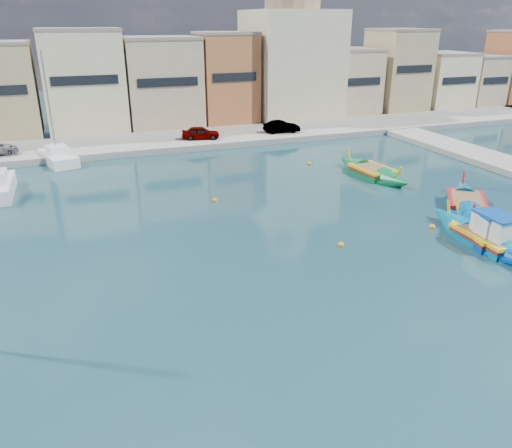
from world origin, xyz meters
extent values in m
plane|color=#153640|center=(0.00, 0.00, 0.00)|extent=(160.00, 160.00, 0.00)
cube|color=gray|center=(0.00, 32.00, 0.30)|extent=(80.00, 8.00, 0.60)
cube|color=beige|center=(-13.86, 39.12, 5.55)|extent=(7.88, 6.24, 9.89)
cube|color=gray|center=(-13.86, 39.12, 10.64)|extent=(8.04, 6.37, 0.30)
cube|color=black|center=(-13.86, 35.95, 6.04)|extent=(6.30, 0.10, 0.90)
cube|color=tan|center=(-5.74, 39.72, 5.09)|extent=(7.88, 7.44, 8.99)
cube|color=gray|center=(-5.74, 39.72, 9.74)|extent=(8.04, 7.59, 0.30)
cube|color=black|center=(-5.74, 35.95, 5.54)|extent=(6.30, 0.10, 0.90)
cube|color=#BC6B3B|center=(1.54, 39.07, 5.31)|extent=(6.17, 6.13, 9.43)
cube|color=gray|center=(1.54, 39.07, 10.18)|extent=(6.29, 6.26, 0.30)
cube|color=black|center=(1.54, 35.95, 5.78)|extent=(4.93, 0.10, 0.90)
cube|color=tan|center=(9.05, 39.85, 3.63)|extent=(7.31, 7.69, 6.05)
cube|color=gray|center=(9.05, 39.85, 6.80)|extent=(7.46, 7.85, 0.30)
cube|color=black|center=(9.05, 35.95, 3.93)|extent=(5.85, 0.10, 0.90)
cube|color=tan|center=(17.02, 39.65, 4.31)|extent=(7.54, 7.30, 7.41)
cube|color=gray|center=(17.02, 39.65, 8.16)|extent=(7.69, 7.45, 0.30)
cube|color=black|center=(17.02, 35.95, 4.68)|extent=(6.03, 0.10, 0.90)
cube|color=tan|center=(24.93, 39.49, 5.42)|extent=(6.36, 6.97, 9.63)
cube|color=gray|center=(24.93, 39.49, 10.38)|extent=(6.48, 7.11, 0.30)
cube|color=black|center=(24.93, 35.95, 5.90)|extent=(5.09, 0.10, 0.90)
cube|color=beige|center=(32.15, 39.35, 3.93)|extent=(6.63, 6.70, 6.65)
cube|color=gray|center=(32.15, 39.35, 7.40)|extent=(6.76, 6.83, 0.30)
cube|color=black|center=(32.15, 35.95, 4.26)|extent=(5.30, 0.10, 0.90)
cube|color=tan|center=(38.26, 39.75, 3.70)|extent=(5.08, 7.51, 6.20)
cube|color=gray|center=(38.26, 39.75, 6.95)|extent=(5.18, 7.66, 0.30)
cube|color=black|center=(38.26, 35.95, 4.01)|extent=(4.06, 0.10, 0.90)
cube|color=beige|center=(10.00, 40.00, 6.60)|extent=(10.00, 10.00, 12.00)
imported|color=#4C1919|center=(-3.91, 30.50, 1.23)|extent=(3.93, 2.30, 1.25)
imported|color=#4C1919|center=(4.79, 30.50, 1.22)|extent=(3.89, 1.72, 1.24)
cube|color=#007598|center=(4.64, 1.81, 0.21)|extent=(2.18, 3.75, 1.03)
cone|color=#007598|center=(4.75, 4.85, 0.26)|extent=(2.17, 3.44, 2.64)
cube|color=yellow|center=(4.64, 1.81, 0.64)|extent=(2.27, 3.95, 0.19)
cube|color=red|center=(4.64, 1.81, 0.45)|extent=(2.29, 3.82, 0.10)
cube|color=olive|center=(4.64, 1.81, 0.72)|extent=(1.86, 3.40, 0.06)
cylinder|color=yellow|center=(4.76, 5.15, 0.93)|extent=(0.16, 0.49, 1.12)
cube|color=white|center=(4.62, 1.28, 1.29)|extent=(1.50, 1.92, 1.13)
cube|color=#0F47A5|center=(4.62, 1.28, 1.91)|extent=(1.59, 2.06, 0.12)
cube|color=#0044A9|center=(4.74, 2.26, 0.20)|extent=(2.60, 3.50, 0.99)
cone|color=#0044A9|center=(5.29, 4.81, 0.25)|extent=(2.56, 3.29, 2.47)
cone|color=#0044A9|center=(4.18, -0.29, 0.25)|extent=(2.56, 3.29, 2.47)
cube|color=yellow|center=(4.74, 2.26, 0.61)|extent=(2.72, 3.69, 0.18)
cube|color=red|center=(4.74, 2.26, 0.44)|extent=(2.71, 3.58, 0.10)
cube|color=olive|center=(4.74, 2.26, 0.69)|extent=(2.25, 3.16, 0.06)
cylinder|color=yellow|center=(5.35, 5.06, 0.89)|extent=(0.23, 0.49, 1.08)
cube|color=white|center=(4.64, 1.81, 1.24)|extent=(1.69, 1.86, 1.09)
cube|color=#0F47A5|center=(4.64, 1.81, 1.84)|extent=(1.80, 1.99, 0.12)
cube|color=#005C97|center=(7.67, 6.79, 0.22)|extent=(3.92, 4.20, 1.09)
cone|color=#005C97|center=(9.46, 9.17, 0.27)|extent=(3.76, 3.99, 2.75)
cone|color=#005C97|center=(5.87, 4.40, 0.27)|extent=(3.76, 3.99, 2.75)
cube|color=red|center=(7.67, 6.79, 0.68)|extent=(4.11, 4.41, 0.20)
cube|color=#197F33|center=(7.67, 6.79, 0.48)|extent=(4.05, 4.32, 0.11)
cube|color=olive|center=(7.67, 6.79, 0.77)|extent=(3.46, 3.74, 0.07)
cylinder|color=red|center=(9.64, 9.41, 0.98)|extent=(0.43, 0.51, 1.19)
cylinder|color=red|center=(5.69, 4.17, 0.98)|extent=(0.43, 0.51, 1.19)
cube|color=#0A7239|center=(6.00, 15.31, 0.22)|extent=(2.51, 3.51, 1.09)
cone|color=#0A7239|center=(5.71, 18.02, 0.27)|extent=(2.49, 3.30, 2.69)
cone|color=#0A7239|center=(6.28, 12.59, 0.27)|extent=(2.49, 3.30, 2.69)
cube|color=yellow|center=(6.00, 15.31, 0.68)|extent=(2.62, 3.69, 0.20)
cube|color=red|center=(6.00, 15.31, 0.48)|extent=(2.62, 3.58, 0.11)
cube|color=olive|center=(6.00, 15.31, 0.76)|extent=(2.15, 3.17, 0.07)
cylinder|color=yellow|center=(5.69, 18.29, 0.98)|extent=(0.21, 0.53, 1.19)
cylinder|color=yellow|center=(6.30, 12.33, 0.98)|extent=(0.21, 0.53, 1.19)
cube|color=white|center=(-17.18, 28.25, 0.31)|extent=(3.41, 5.65, 1.15)
cone|color=white|center=(-18.05, 31.53, 0.31)|extent=(2.83, 3.46, 2.13)
cube|color=white|center=(-17.18, 28.25, 1.20)|extent=(2.03, 2.23, 0.62)
cylinder|color=#999EA3|center=(-17.27, 28.62, 4.88)|extent=(0.14, 0.14, 8.87)
cone|color=white|center=(-21.43, 24.38, 0.35)|extent=(2.43, 3.23, 2.41)
sphere|color=orange|center=(-2.91, 4.53, 0.08)|extent=(0.36, 0.36, 0.36)
sphere|color=orange|center=(3.44, 4.85, 0.08)|extent=(0.36, 0.36, 0.36)
sphere|color=orange|center=(2.91, 20.12, 0.08)|extent=(0.36, 0.36, 0.36)
sphere|color=orange|center=(-7.33, 13.98, 0.08)|extent=(0.36, 0.36, 0.36)
camera|label=1|loc=(-16.04, -17.03, 11.49)|focal=35.00mm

